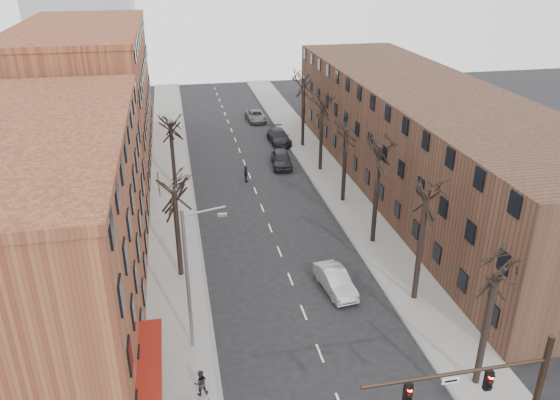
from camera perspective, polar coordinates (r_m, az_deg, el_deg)
sidewalk_left at (r=55.36m, az=-11.29°, el=1.60°), size 4.00×90.00×0.15m
sidewalk_right at (r=57.41m, az=4.86°, el=2.85°), size 4.00×90.00×0.15m
building_left_near at (r=35.78m, az=-24.37°, el=-3.06°), size 12.00×26.00×12.00m
building_left_far at (r=62.42m, az=-19.43°, el=10.02°), size 12.00×28.00×14.00m
building_right at (r=54.14m, az=14.73°, el=6.30°), size 12.00×50.00×10.00m
tree_right_a at (r=32.84m, az=19.71°, el=-17.60°), size 5.20×5.20×10.00m
tree_right_b at (r=38.26m, az=13.79°, el=-10.01°), size 5.20×5.20×10.80m
tree_right_c at (r=44.48m, az=9.62°, el=-4.36°), size 5.20×5.20×11.60m
tree_right_d at (r=51.19m, az=6.55°, el=-0.12°), size 5.20×5.20×10.00m
tree_right_e at (r=58.22m, az=4.21°, el=3.12°), size 5.20×5.20×10.80m
tree_right_f at (r=65.48m, az=2.37°, el=5.64°), size 5.20×5.20×11.60m
tree_left_a at (r=40.23m, az=-10.26°, el=-7.78°), size 5.20×5.20×9.50m
tree_left_b at (r=54.47m, az=-10.84°, el=1.16°), size 5.20×5.20×9.50m
signal_mast_arm at (r=25.98m, az=22.49°, el=-18.29°), size 8.14×0.30×7.20m
streetlight at (r=30.79m, az=-9.36°, el=-7.68°), size 2.45×0.22×9.03m
silver_sedan at (r=37.85m, az=5.80°, el=-8.40°), size 2.14×4.70×1.50m
parked_car_near at (r=58.87m, az=0.15°, el=4.32°), size 2.47×5.15×1.70m
parked_car_mid at (r=66.37m, az=-0.11°, el=6.65°), size 2.38×5.53×1.59m
parked_car_far at (r=75.36m, az=-2.54°, el=8.76°), size 2.55×5.15×1.40m
pedestrian_b at (r=30.11m, az=-8.30°, el=-18.36°), size 0.78×0.63×1.49m
pedestrian_crossing at (r=54.91m, az=-3.58°, el=2.72°), size 0.51×1.02×1.68m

